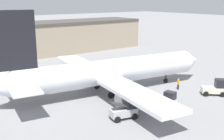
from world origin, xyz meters
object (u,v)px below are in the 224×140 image
airplane (106,72)px  pushback_tug (168,101)px  ground_crew_worker (178,84)px  baggage_tug (216,88)px  belt_loader_truck (125,109)px

airplane → pushback_tug: bearing=-65.9°
ground_crew_worker → baggage_tug: (2.24, -5.06, 0.17)m
airplane → belt_loader_truck: bearing=-103.2°
ground_crew_worker → baggage_tug: baggage_tug is taller
airplane → baggage_tug: airplane is taller
baggage_tug → airplane: bearing=-177.3°
pushback_tug → baggage_tug: bearing=-17.8°
pushback_tug → belt_loader_truck: bearing=157.2°
ground_crew_worker → belt_loader_truck: belt_loader_truck is taller
baggage_tug → pushback_tug: bearing=-140.6°
ground_crew_worker → baggage_tug: 5.54m
baggage_tug → pushback_tug: baggage_tug is taller
airplane → ground_crew_worker: airplane is taller
airplane → baggage_tug: (12.19, -10.49, -2.13)m
ground_crew_worker → pushback_tug: (-7.30, -4.39, 0.06)m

